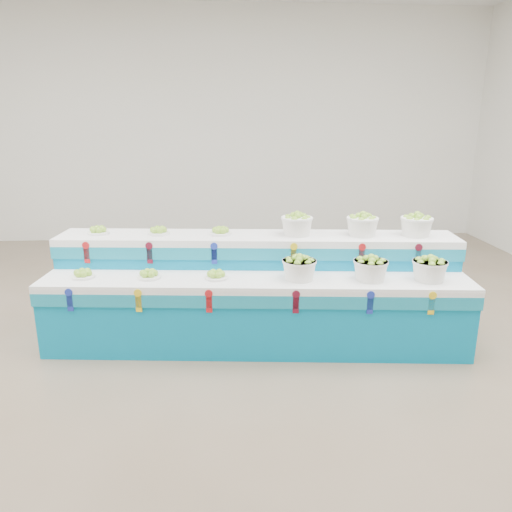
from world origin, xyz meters
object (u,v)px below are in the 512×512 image
object	(u,v)px
display_stand	(256,291)
basket_upper_right	(416,225)
basket_lower_left	(299,268)
plate_upper_mid	(159,230)

from	to	relation	value
display_stand	basket_upper_right	distance (m)	1.73
basket_lower_left	basket_upper_right	distance (m)	1.32
display_stand	plate_upper_mid	size ratio (longest dim) A/B	18.42
plate_upper_mid	basket_upper_right	size ratio (longest dim) A/B	0.69
display_stand	basket_lower_left	xyz separation A→B (m)	(0.38, -0.29, 0.32)
plate_upper_mid	basket_lower_left	bearing A→B (deg)	-25.20
display_stand	basket_lower_left	distance (m)	0.57
basket_lower_left	basket_upper_right	world-z (taller)	basket_upper_right
display_stand	basket_lower_left	bearing A→B (deg)	-31.67
basket_lower_left	plate_upper_mid	size ratio (longest dim) A/B	1.44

